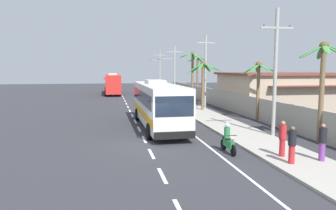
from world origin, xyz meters
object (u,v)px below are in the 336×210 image
pedestrian_far_walk (283,138)px  coach_bus_foreground (158,103)px  utility_pole_mid (205,70)px  palm_nearest (258,78)px  motorcycle_trailing (165,105)px  utility_pole_distant (160,69)px  utility_pole_far (174,69)px  coach_bus_far_lane (113,83)px  pedestrian_near_kerb (292,144)px  palm_third (197,67)px  palm_second (203,74)px  utility_pole_nearest (275,71)px  palm_fourth (323,71)px  roadside_building (283,91)px  motorcycle_beside_bus (228,141)px  pedestrian_midwalk (322,142)px  palm_farthest (192,67)px

pedestrian_far_walk → coach_bus_foreground: bearing=166.7°
utility_pole_mid → palm_nearest: utility_pole_mid is taller
motorcycle_trailing → utility_pole_distant: bearing=82.0°
coach_bus_foreground → utility_pole_far: utility_pole_far is taller
coach_bus_far_lane → utility_pole_mid: 24.43m
pedestrian_near_kerb → palm_third: size_ratio=0.27×
palm_second → utility_pole_nearest: bearing=-86.7°
coach_bus_far_lane → palm_nearest: palm_nearest is taller
pedestrian_near_kerb → palm_nearest: bearing=65.0°
pedestrian_near_kerb → palm_nearest: 13.40m
coach_bus_foreground → palm_fourth: 11.57m
coach_bus_foreground → motorcycle_trailing: coach_bus_foreground is taller
coach_bus_far_lane → coach_bus_foreground: bearing=-84.7°
utility_pole_distant → palm_second: size_ratio=1.56×
utility_pole_distant → palm_second: (-0.74, -34.31, -0.57)m
pedestrian_near_kerb → utility_pole_mid: size_ratio=0.21×
utility_pole_mid → utility_pole_far: utility_pole_far is taller
coach_bus_far_lane → roadside_building: roadside_building is taller
motorcycle_beside_bus → palm_third: palm_third is taller
utility_pole_far → palm_nearest: utility_pole_far is taller
pedestrian_midwalk → pedestrian_far_walk: pedestrian_far_walk is taller
coach_bus_foreground → motorcycle_trailing: size_ratio=6.14×
utility_pole_far → palm_second: size_ratio=1.54×
motorcycle_trailing → palm_third: 16.02m
pedestrian_midwalk → pedestrian_far_walk: 1.79m
palm_nearest → roadside_building: (6.10, 6.40, -1.67)m
coach_bus_foreground → utility_pole_nearest: utility_pole_nearest is taller
pedestrian_midwalk → motorcycle_beside_bus: bearing=68.8°
motorcycle_trailing → coach_bus_far_lane: bearing=102.0°
palm_nearest → palm_fourth: size_ratio=0.84×
pedestrian_midwalk → utility_pole_far: (0.51, 37.72, 3.37)m
motorcycle_beside_bus → motorcycle_trailing: motorcycle_trailing is taller
utility_pole_distant → palm_farthest: bearing=-87.9°
utility_pole_nearest → palm_third: (2.51, 27.47, 0.36)m
coach_bus_far_lane → palm_fourth: palm_fourth is taller
roadside_building → palm_farthest: bearing=123.0°
motorcycle_trailing → utility_pole_distant: (4.79, 33.96, 3.82)m
motorcycle_trailing → pedestrian_near_kerb: size_ratio=1.13×
motorcycle_trailing → pedestrian_near_kerb: 19.98m
utility_pole_distant → palm_third: (2.54, -20.31, 0.23)m
coach_bus_far_lane → utility_pole_nearest: size_ratio=1.46×
pedestrian_near_kerb → palm_nearest: (4.35, 12.39, 2.67)m
palm_third → palm_farthest: bearing=-115.7°
pedestrian_far_walk → palm_fourth: (4.19, 2.95, 3.27)m
motorcycle_trailing → utility_pole_nearest: 15.09m
pedestrian_midwalk → pedestrian_far_walk: bearing=69.2°
palm_farthest → utility_pole_mid: bearing=-94.3°
palm_third → utility_pole_distant: bearing=97.1°
utility_pole_far → palm_second: bearing=-91.8°
utility_pole_distant → utility_pole_nearest: bearing=-90.0°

